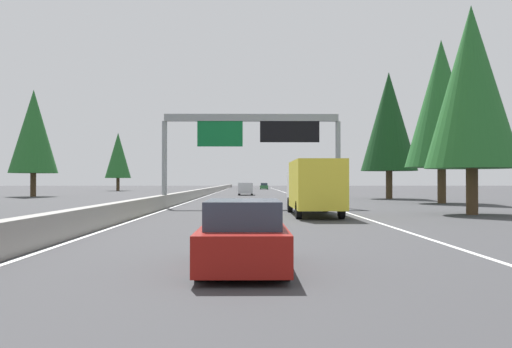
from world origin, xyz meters
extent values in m
plane|color=#38383A|center=(60.00, 0.00, 0.00)|extent=(320.00, 320.00, 0.00)
cube|color=gray|center=(80.00, 0.30, 0.45)|extent=(180.00, 0.56, 0.90)
cube|color=silver|center=(70.00, -11.52, 0.01)|extent=(160.00, 0.16, 0.01)
cube|color=silver|center=(70.00, -0.25, 0.01)|extent=(160.00, 0.16, 0.01)
cylinder|color=gray|center=(35.48, 0.30, 3.06)|extent=(0.36, 0.36, 6.12)
cylinder|color=gray|center=(35.48, -12.02, 3.06)|extent=(0.36, 0.36, 6.12)
cube|color=gray|center=(35.48, -5.86, 6.37)|extent=(0.50, 12.32, 0.50)
cube|color=#0C602D|center=(35.33, -3.64, 5.27)|extent=(0.12, 3.20, 1.90)
cube|color=black|center=(35.33, -8.57, 5.37)|extent=(0.16, 4.20, 1.50)
cube|color=maroon|center=(8.91, -5.62, 0.53)|extent=(4.40, 1.80, 0.76)
cube|color=#2D3847|center=(8.69, -5.62, 1.19)|extent=(2.46, 1.51, 0.56)
cylinder|color=black|center=(10.31, -4.83, 0.32)|extent=(0.64, 0.22, 0.64)
cylinder|color=black|center=(10.31, -6.41, 0.32)|extent=(0.64, 0.22, 0.64)
cylinder|color=black|center=(7.50, -4.83, 0.32)|extent=(0.64, 0.22, 0.64)
cylinder|color=black|center=(7.50, -6.41, 0.32)|extent=(0.64, 0.22, 0.64)
cube|color=gold|center=(25.66, -9.23, 1.70)|extent=(6.12, 2.40, 2.50)
cube|color=white|center=(29.91, -9.23, 1.40)|extent=(2.38, 2.30, 1.90)
cylinder|color=black|center=(29.74, -8.17, 0.45)|extent=(0.90, 0.28, 0.90)
cylinder|color=black|center=(29.74, -10.29, 0.45)|extent=(0.90, 0.28, 0.90)
cylinder|color=black|center=(23.96, -8.17, 0.45)|extent=(0.90, 0.28, 0.90)
cylinder|color=black|center=(23.96, -10.29, 0.45)|extent=(0.90, 0.28, 0.90)
cube|color=silver|center=(69.98, -5.16, 0.97)|extent=(5.00, 1.95, 1.44)
cube|color=#2D3847|center=(67.68, -5.16, 1.22)|extent=(0.08, 1.48, 0.56)
cylinder|color=black|center=(71.68, -4.30, 0.35)|extent=(0.70, 0.24, 0.70)
cylinder|color=black|center=(71.68, -6.01, 0.35)|extent=(0.70, 0.24, 0.70)
cylinder|color=black|center=(68.28, -4.30, 0.35)|extent=(0.70, 0.24, 0.70)
cylinder|color=black|center=(68.28, -6.01, 0.35)|extent=(0.70, 0.24, 0.70)
cube|color=#2D6B38|center=(120.98, -8.97, 0.53)|extent=(4.40, 1.80, 0.76)
cube|color=#2D3847|center=(120.76, -8.97, 1.19)|extent=(2.46, 1.51, 0.56)
cylinder|color=black|center=(122.39, -8.18, 0.32)|extent=(0.64, 0.22, 0.64)
cylinder|color=black|center=(122.39, -9.76, 0.32)|extent=(0.64, 0.22, 0.64)
cylinder|color=black|center=(119.58, -8.18, 0.32)|extent=(0.64, 0.22, 0.64)
cylinder|color=black|center=(119.58, -9.76, 0.32)|extent=(0.64, 0.22, 0.64)
cylinder|color=#4C3823|center=(27.27, -18.17, 1.29)|extent=(0.64, 0.64, 2.59)
cone|color=#236028|center=(27.27, -18.17, 7.18)|extent=(5.18, 5.18, 9.18)
cylinder|color=#4C3823|center=(42.54, -21.95, 1.53)|extent=(0.69, 0.69, 3.05)
cone|color=#236028|center=(42.54, -21.95, 8.46)|extent=(6.10, 6.10, 10.82)
cylinder|color=#4C3823|center=(54.37, -20.56, 1.49)|extent=(0.68, 0.68, 2.97)
cone|color=#143D19|center=(54.37, -20.56, 8.25)|extent=(5.95, 5.95, 10.55)
cylinder|color=#4C3823|center=(62.68, 20.48, 1.43)|extent=(0.67, 0.67, 2.86)
cone|color=#236028|center=(62.68, 20.48, 7.93)|extent=(5.72, 5.72, 10.13)
cylinder|color=#4C3823|center=(102.73, 20.07, 1.25)|extent=(0.63, 0.63, 2.50)
cone|color=#236028|center=(102.73, 20.07, 6.94)|extent=(5.01, 5.01, 8.87)
camera|label=1|loc=(-2.63, -5.77, 1.87)|focal=37.76mm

